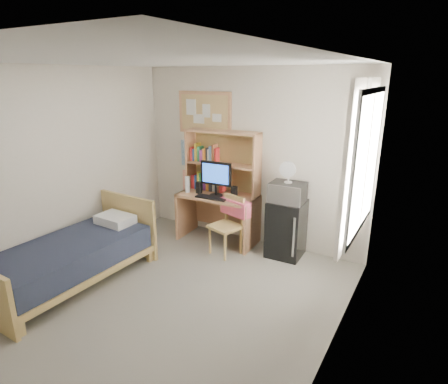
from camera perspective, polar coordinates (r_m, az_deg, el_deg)
The scene contains 25 objects.
floor at distance 4.47m, azimuth -9.13°, elevation -16.59°, with size 3.60×4.20×0.02m, color gray.
ceiling at distance 3.72m, azimuth -11.14°, elevation 19.08°, with size 3.60×4.20×0.02m, color white.
wall_back at distance 5.60m, azimuth 3.92°, elevation 5.28°, with size 3.60×0.04×2.60m, color silver.
wall_left at distance 5.21m, azimuth -25.38°, elevation 2.71°, with size 0.04×4.20×2.60m, color silver.
wall_right at distance 3.11m, azimuth 16.40°, elevation -5.46°, with size 0.04×4.20×2.60m, color silver.
window_unit at distance 4.16m, azimuth 20.27°, elevation 4.23°, with size 0.10×1.40×1.70m, color white.
curtain_left at distance 3.78m, azimuth 18.68°, elevation 3.16°, with size 0.04×0.55×1.70m, color beige.
curtain_right at distance 4.55m, azimuth 20.85°, elevation 5.22°, with size 0.04×0.55×1.70m, color beige.
bulletin_board at distance 5.88m, azimuth -2.98°, elevation 11.98°, with size 0.94×0.03×0.64m, color tan.
poster_wave at distance 6.16m, azimuth -5.36°, elevation 5.87°, with size 0.30×0.01×0.42m, color #27639E.
poster_japan at distance 6.27m, azimuth -5.24°, elevation 1.66°, with size 0.28×0.01×0.36m, color #DC4526.
desk at distance 5.77m, azimuth -0.90°, elevation -3.95°, with size 1.19×0.60×0.75m, color tan.
desk_chair at distance 5.32m, azimuth 0.21°, elevation -5.23°, with size 0.43×0.43×0.85m, color tan.
mini_fridge at distance 5.37m, azimuth 9.45°, elevation -5.50°, with size 0.48×0.48×0.81m, color black.
bed at distance 5.04m, azimuth -22.32°, elevation -9.96°, with size 0.96×1.93×0.53m, color black.
hutch at distance 5.65m, azimuth -0.22°, elevation 4.58°, with size 1.16×0.29×0.95m, color tan.
monitor at distance 5.52m, azimuth -1.23°, elevation 2.00°, with size 0.49×0.04×0.52m, color black.
keyboard at distance 5.48m, azimuth -1.92°, elevation -0.86°, with size 0.48×0.15×0.02m, color black.
speaker_left at distance 5.71m, azimuth -3.86°, elevation 0.68°, with size 0.07×0.07×0.18m, color black.
speaker_right at distance 5.44m, azimuth 1.56°, elevation -0.10°, with size 0.08×0.08×0.19m, color black.
water_bottle at distance 5.76m, azimuth -5.60°, elevation 1.15°, with size 0.07×0.07×0.25m, color white.
hoodie at distance 5.37m, azimuth 1.77°, elevation -2.36°, with size 0.48×0.15×0.23m, color #FF6181.
microwave at distance 5.16m, azimuth 9.68°, elevation -0.04°, with size 0.46×0.35×0.27m, color #B7B7BC.
desk_fan at distance 5.09m, azimuth 9.83°, elevation 2.86°, with size 0.22×0.22×0.27m, color white.
pillow at distance 5.33m, azimuth -16.24°, elevation -4.02°, with size 0.49×0.34×0.12m, color white.
Camera 1 is at (2.43, -2.81, 2.47)m, focal length 30.00 mm.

